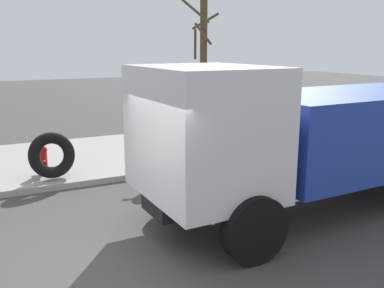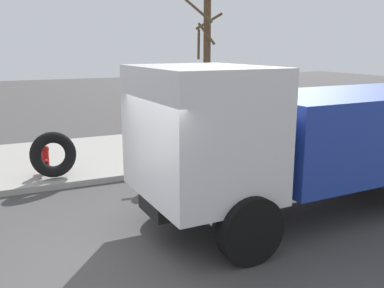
{
  "view_description": "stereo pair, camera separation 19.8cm",
  "coord_description": "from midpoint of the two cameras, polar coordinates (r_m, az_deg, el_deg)",
  "views": [
    {
      "loc": [
        -1.21,
        -5.91,
        3.31
      ],
      "look_at": [
        2.91,
        2.52,
        1.15
      ],
      "focal_mm": 39.65,
      "sensor_mm": 36.0,
      "label": 1
    },
    {
      "loc": [
        -1.03,
        -6.0,
        3.31
      ],
      "look_at": [
        2.91,
        2.52,
        1.15
      ],
      "focal_mm": 39.65,
      "sensor_mm": 36.0,
      "label": 2
    }
  ],
  "objects": [
    {
      "name": "ground_plane",
      "position": [
        6.91,
        -14.02,
        -16.11
      ],
      "size": [
        80.0,
        80.0,
        0.0
      ],
      "primitive_type": "plane",
      "color": "#423F3F"
    },
    {
      "name": "sidewalk_curb",
      "position": [
        12.92,
        -20.23,
        -2.36
      ],
      "size": [
        36.0,
        5.0,
        0.15
      ],
      "primitive_type": "cube",
      "color": "#99968E",
      "rests_on": "ground"
    },
    {
      "name": "fire_hydrant",
      "position": [
        11.39,
        -19.88,
        -1.89
      ],
      "size": [
        0.24,
        0.54,
        0.74
      ],
      "color": "red",
      "rests_on": "sidewalk_curb"
    },
    {
      "name": "loose_tire",
      "position": [
        10.9,
        -18.83,
        -1.44
      ],
      "size": [
        1.18,
        0.67,
        1.16
      ],
      "primitive_type": "torus",
      "rotation": [
        1.33,
        0.0,
        0.12
      ],
      "color": "black",
      "rests_on": "sidewalk_curb"
    },
    {
      "name": "stop_sign",
      "position": [
        11.52,
        -3.16,
        4.23
      ],
      "size": [
        0.76,
        0.08,
        2.05
      ],
      "color": "gray",
      "rests_on": "sidewalk_curb"
    },
    {
      "name": "dump_truck_blue",
      "position": [
        8.63,
        14.32,
        1.2
      ],
      "size": [
        7.09,
        3.01,
        3.0
      ],
      "color": "#1E3899",
      "rests_on": "ground"
    },
    {
      "name": "bare_tree",
      "position": [
        15.04,
        1.12,
        10.87
      ],
      "size": [
        1.46,
        1.46,
        4.96
      ],
      "color": "#4C3823",
      "rests_on": "sidewalk_curb"
    }
  ]
}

